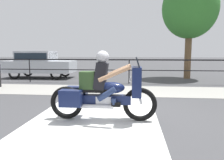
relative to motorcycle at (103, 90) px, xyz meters
The scene contains 7 objects.
ground_plane 0.93m from the motorcycle, 42.92° to the left, with size 120.00×120.00×0.00m, color #424244.
sidewalk_band 3.91m from the motorcycle, 83.24° to the left, with size 44.00×2.40×0.01m, color #99968E.
crosswalk_band 0.75m from the motorcycle, 129.92° to the left, with size 2.88×6.00×0.01m, color silver.
fence_railing 5.92m from the motorcycle, 85.61° to the left, with size 36.00×0.05×1.19m.
motorcycle is the anchor object (origin of this frame).
parked_car 9.13m from the motorcycle, 122.68° to the left, with size 3.96×1.73×1.59m.
tree_behind_sign 9.71m from the motorcycle, 65.50° to the left, with size 3.10×3.10×5.71m.
Camera 1 is at (0.25, -5.21, 1.54)m, focal length 35.00 mm.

